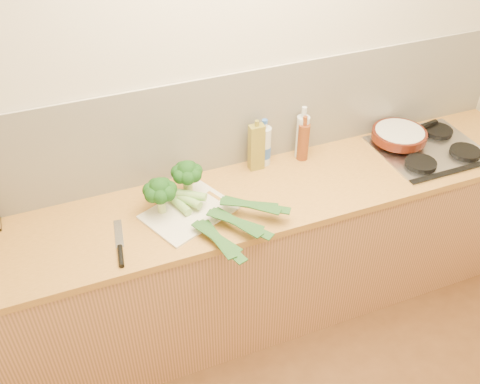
% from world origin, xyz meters
% --- Properties ---
extents(room_shell, '(3.50, 3.50, 3.50)m').
position_xyz_m(room_shell, '(0.00, 1.49, 1.17)').
color(room_shell, beige).
rests_on(room_shell, ground).
extents(counter, '(3.20, 0.62, 0.90)m').
position_xyz_m(counter, '(0.00, 1.20, 0.45)').
color(counter, tan).
rests_on(counter, ground).
extents(gas_hob, '(0.58, 0.50, 0.04)m').
position_xyz_m(gas_hob, '(1.02, 1.20, 0.91)').
color(gas_hob, silver).
rests_on(gas_hob, counter).
extents(chopping_board, '(0.50, 0.44, 0.01)m').
position_xyz_m(chopping_board, '(-0.42, 1.18, 0.91)').
color(chopping_board, white).
rests_on(chopping_board, counter).
extents(broccoli_left, '(0.16, 0.17, 0.19)m').
position_xyz_m(broccoli_left, '(-0.54, 1.23, 1.04)').
color(broccoli_left, '#B8CD77').
rests_on(broccoli_left, chopping_board).
extents(broccoli_right, '(0.16, 0.16, 0.20)m').
position_xyz_m(broccoli_right, '(-0.38, 1.30, 1.05)').
color(broccoli_right, '#B8CD77').
rests_on(broccoli_right, chopping_board).
extents(leek_front, '(0.26, 0.71, 0.04)m').
position_xyz_m(leek_front, '(-0.44, 1.16, 0.94)').
color(leek_front, white).
rests_on(leek_front, chopping_board).
extents(leek_mid, '(0.40, 0.55, 0.04)m').
position_xyz_m(leek_mid, '(-0.36, 1.13, 0.95)').
color(leek_mid, white).
rests_on(leek_mid, chopping_board).
extents(leek_back, '(0.58, 0.45, 0.04)m').
position_xyz_m(leek_back, '(-0.33, 1.18, 0.97)').
color(leek_back, white).
rests_on(leek_back, chopping_board).
extents(chefs_knife, '(0.07, 0.33, 0.02)m').
position_xyz_m(chefs_knife, '(-0.79, 1.04, 0.91)').
color(chefs_knife, silver).
rests_on(chefs_knife, counter).
extents(skillet, '(0.45, 0.31, 0.05)m').
position_xyz_m(skillet, '(0.89, 1.32, 0.97)').
color(skillet, '#4E190D').
rests_on(skillet, gas_hob).
extents(oil_tin, '(0.08, 0.05, 0.30)m').
position_xyz_m(oil_tin, '(0.03, 1.41, 1.04)').
color(oil_tin, olive).
rests_on(oil_tin, counter).
extents(glass_bottle, '(0.07, 0.07, 0.31)m').
position_xyz_m(glass_bottle, '(0.32, 1.42, 1.03)').
color(glass_bottle, silver).
rests_on(glass_bottle, counter).
extents(amber_bottle, '(0.06, 0.06, 0.27)m').
position_xyz_m(amber_bottle, '(0.31, 1.40, 1.01)').
color(amber_bottle, brown).
rests_on(amber_bottle, counter).
extents(water_bottle, '(0.08, 0.08, 0.25)m').
position_xyz_m(water_bottle, '(0.09, 1.43, 1.01)').
color(water_bottle, silver).
rests_on(water_bottle, counter).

